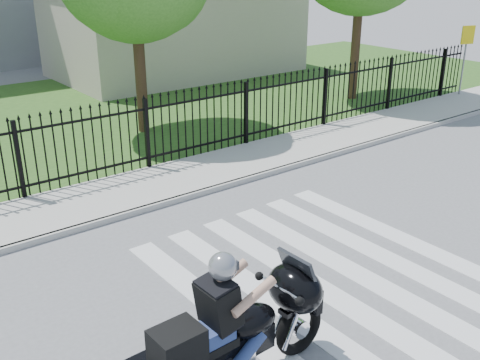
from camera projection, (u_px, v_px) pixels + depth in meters
ground at (327, 274)px, 9.27m from camera, size 120.00×120.00×0.00m
crosswalk at (327, 274)px, 9.27m from camera, size 5.00×5.50×0.01m
sidewalk at (170, 181)px, 12.92m from camera, size 40.00×2.00×0.12m
curb at (194, 195)px, 12.19m from camera, size 40.00×0.12×0.12m
grass_strip at (58, 118)px, 18.08m from camera, size 40.00×12.00×0.02m
iron_fence at (147, 136)px, 13.34m from camera, size 26.00×0.04×1.80m
building_low at (176, 32)px, 24.33m from camera, size 10.00×6.00×3.50m
motorcycle_rider at (228, 337)px, 6.48m from camera, size 2.98×0.92×1.97m
traffic_sign at (466, 46)px, 19.95m from camera, size 0.52×0.21×2.46m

